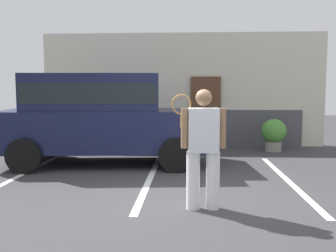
% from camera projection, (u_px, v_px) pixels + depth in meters
% --- Properties ---
extents(ground_plane, '(40.00, 40.00, 0.00)m').
position_uv_depth(ground_plane, '(175.00, 202.00, 5.68)').
color(ground_plane, '#38383A').
extents(parking_stripe_0, '(0.12, 4.40, 0.01)m').
position_uv_depth(parking_stripe_0, '(18.00, 176.00, 7.35)').
color(parking_stripe_0, silver).
rests_on(parking_stripe_0, ground_plane).
extents(parking_stripe_1, '(0.12, 4.40, 0.01)m').
position_uv_depth(parking_stripe_1, '(150.00, 178.00, 7.20)').
color(parking_stripe_1, silver).
rests_on(parking_stripe_1, ground_plane).
extents(parking_stripe_2, '(0.12, 4.40, 0.01)m').
position_uv_depth(parking_stripe_2, '(287.00, 180.00, 7.05)').
color(parking_stripe_2, silver).
rests_on(parking_stripe_2, ground_plane).
extents(house_frontage, '(8.52, 0.40, 3.41)m').
position_uv_depth(house_frontage, '(183.00, 93.00, 11.44)').
color(house_frontage, beige).
rests_on(house_frontage, ground_plane).
extents(parked_suv, '(4.75, 2.49, 2.05)m').
position_uv_depth(parked_suv, '(101.00, 114.00, 8.54)').
color(parked_suv, '#141938').
rests_on(parked_suv, ground_plane).
extents(tennis_player_man, '(0.77, 0.29, 1.72)m').
position_uv_depth(tennis_player_man, '(203.00, 147.00, 5.28)').
color(tennis_player_man, white).
rests_on(tennis_player_man, ground_plane).
extents(potted_plant_by_porch, '(0.68, 0.68, 0.90)m').
position_uv_depth(potted_plant_by_porch, '(274.00, 133.00, 10.34)').
color(potted_plant_by_porch, gray).
rests_on(potted_plant_by_porch, ground_plane).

